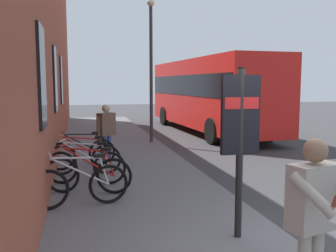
% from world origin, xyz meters
% --- Properties ---
extents(ground, '(60.00, 60.00, 0.00)m').
position_xyz_m(ground, '(6.00, -1.00, 0.00)').
color(ground, '#38383A').
extents(sidewalk_pavement, '(24.00, 3.50, 0.12)m').
position_xyz_m(sidewalk_pavement, '(8.00, 1.75, 0.06)').
color(sidewalk_pavement, slate).
rests_on(sidewalk_pavement, ground).
extents(station_facade, '(22.00, 0.65, 8.59)m').
position_xyz_m(station_facade, '(8.99, 3.80, 4.29)').
color(station_facade, brown).
rests_on(station_facade, ground).
extents(bicycle_nearest_sign, '(0.48, 1.76, 0.97)m').
position_xyz_m(bicycle_nearest_sign, '(2.43, 2.95, 0.51)').
color(bicycle_nearest_sign, black).
rests_on(bicycle_nearest_sign, sidewalk_pavement).
extents(bicycle_mid_rack, '(0.65, 1.71, 0.97)m').
position_xyz_m(bicycle_mid_rack, '(3.22, 2.78, 0.51)').
color(bicycle_mid_rack, black).
rests_on(bicycle_mid_rack, sidewalk_pavement).
extents(bicycle_end_of_row, '(0.60, 1.73, 0.97)m').
position_xyz_m(bicycle_end_of_row, '(3.93, 2.81, 0.51)').
color(bicycle_end_of_row, black).
rests_on(bicycle_end_of_row, sidewalk_pavement).
extents(bicycle_under_window, '(0.48, 1.76, 0.97)m').
position_xyz_m(bicycle_under_window, '(4.81, 2.83, 0.51)').
color(bicycle_under_window, black).
rests_on(bicycle_under_window, sidewalk_pavement).
extents(bicycle_leaning_wall, '(0.57, 1.74, 0.97)m').
position_xyz_m(bicycle_leaning_wall, '(5.50, 2.86, 0.51)').
color(bicycle_leaning_wall, black).
rests_on(bicycle_leaning_wall, sidewalk_pavement).
extents(transit_info_sign, '(0.10, 0.55, 2.40)m').
position_xyz_m(transit_info_sign, '(0.57, 0.76, 1.72)').
color(transit_info_sign, black).
rests_on(transit_info_sign, sidewalk_pavement).
extents(city_bus, '(10.60, 3.00, 3.35)m').
position_xyz_m(city_bus, '(12.37, -3.00, 1.92)').
color(city_bus, red).
rests_on(city_bus, ground).
extents(pedestrian_crossing_street, '(0.46, 0.52, 1.63)m').
position_xyz_m(pedestrian_crossing_street, '(5.74, 2.23, 1.11)').
color(pedestrian_crossing_street, '#334C8C').
rests_on(pedestrian_crossing_street, sidewalk_pavement).
extents(tourist_with_hotdogs, '(0.66, 0.65, 1.69)m').
position_xyz_m(tourist_with_hotdogs, '(-1.24, 0.83, 1.16)').
color(tourist_with_hotdogs, '#B2A599').
rests_on(tourist_with_hotdogs, sidewalk_pavement).
extents(street_lamp, '(0.28, 0.28, 5.21)m').
position_xyz_m(street_lamp, '(9.38, 0.30, 3.21)').
color(street_lamp, '#333338').
rests_on(street_lamp, sidewalk_pavement).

